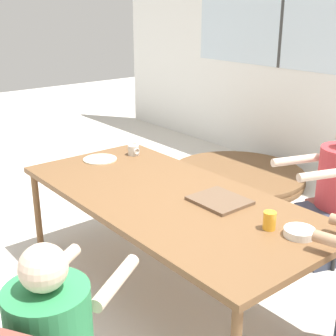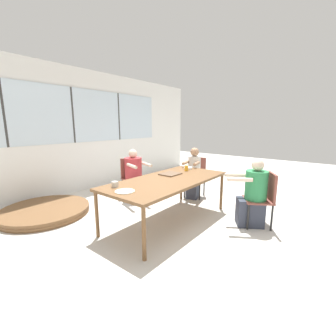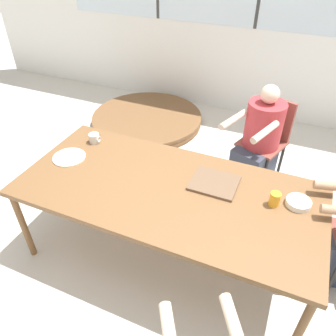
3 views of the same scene
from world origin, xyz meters
name	(u,v)px [view 1 (image 1 of 3)]	position (x,y,z in m)	size (l,w,h in m)	color
ground_plane	(168,290)	(0.00, 0.00, 0.00)	(16.00, 16.00, 0.00)	beige
dining_table	(168,201)	(0.00, 0.00, 0.66)	(2.15, 1.00, 0.71)	brown
person_man_blue_shirt	(335,202)	(0.44, 1.24, 0.46)	(0.55, 0.72, 1.05)	#333847
food_tray_dark	(220,200)	(0.29, 0.17, 0.72)	(0.33, 0.28, 0.02)	brown
coffee_mug	(134,150)	(-0.81, 0.30, 0.75)	(0.09, 0.09, 0.08)	beige
juice_glass	(269,221)	(0.71, 0.12, 0.76)	(0.07, 0.07, 0.10)	gold
bowl_white_shallow	(299,232)	(0.86, 0.19, 0.73)	(0.16, 0.16, 0.04)	white
plate_tortillas	(100,159)	(-0.87, 0.03, 0.71)	(0.26, 0.26, 0.01)	beige
folded_table_stack	(237,176)	(-1.12, 1.87, 0.06)	(1.46, 1.46, 0.12)	brown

